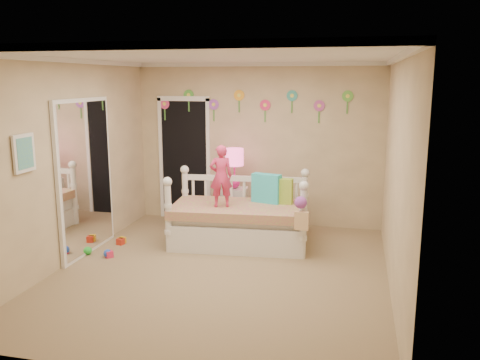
% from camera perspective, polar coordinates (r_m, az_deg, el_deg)
% --- Properties ---
extents(floor, '(4.00, 4.50, 0.01)m').
position_cam_1_polar(floor, '(6.22, -2.21, -10.57)').
color(floor, '#7F684C').
rests_on(floor, ground).
extents(ceiling, '(4.00, 4.50, 0.01)m').
position_cam_1_polar(ceiling, '(5.77, -2.41, 14.12)').
color(ceiling, white).
rests_on(ceiling, floor).
extents(back_wall, '(4.00, 0.01, 2.60)m').
position_cam_1_polar(back_wall, '(8.02, 2.02, 4.07)').
color(back_wall, tan).
rests_on(back_wall, floor).
extents(left_wall, '(0.01, 4.50, 2.60)m').
position_cam_1_polar(left_wall, '(6.67, -19.10, 1.93)').
color(left_wall, tan).
rests_on(left_wall, floor).
extents(right_wall, '(0.01, 4.50, 2.60)m').
position_cam_1_polar(right_wall, '(5.66, 17.58, 0.42)').
color(right_wall, tan).
rests_on(right_wall, floor).
extents(crown_molding, '(4.00, 4.50, 0.06)m').
position_cam_1_polar(crown_molding, '(5.77, -2.41, 13.82)').
color(crown_molding, white).
rests_on(crown_molding, ceiling).
extents(daybed, '(2.02, 1.20, 1.05)m').
position_cam_1_polar(daybed, '(7.07, -0.08, -3.34)').
color(daybed, white).
rests_on(daybed, floor).
extents(pillow_turquoise, '(0.44, 0.25, 0.42)m').
position_cam_1_polar(pillow_turquoise, '(7.15, 3.06, -0.96)').
color(pillow_turquoise, '#2AD5D5').
rests_on(pillow_turquoise, daybed).
extents(pillow_lime, '(0.39, 0.16, 0.36)m').
position_cam_1_polar(pillow_lime, '(7.12, 4.54, -1.26)').
color(pillow_lime, '#93B938').
rests_on(pillow_lime, daybed).
extents(child, '(0.37, 0.31, 0.87)m').
position_cam_1_polar(child, '(6.86, -2.21, 0.45)').
color(child, '#E03263').
rests_on(child, daybed).
extents(nightstand, '(0.42, 0.33, 0.66)m').
position_cam_1_polar(nightstand, '(7.85, -0.63, -3.30)').
color(nightstand, white).
rests_on(nightstand, floor).
extents(table_lamp, '(0.29, 0.29, 0.63)m').
position_cam_1_polar(table_lamp, '(7.69, -0.65, 2.09)').
color(table_lamp, '#E61E8A').
rests_on(table_lamp, nightstand).
extents(closet_doorway, '(0.90, 0.04, 2.07)m').
position_cam_1_polar(closet_doorway, '(8.38, -6.43, 2.50)').
color(closet_doorway, black).
rests_on(closet_doorway, back_wall).
extents(flower_decals, '(3.40, 0.02, 0.50)m').
position_cam_1_polar(flower_decals, '(7.97, 1.40, 8.65)').
color(flower_decals, '#B2668C').
rests_on(flower_decals, back_wall).
extents(mirror_closet, '(0.07, 1.30, 2.10)m').
position_cam_1_polar(mirror_closet, '(6.94, -17.37, 0.30)').
color(mirror_closet, white).
rests_on(mirror_closet, left_wall).
extents(wall_picture, '(0.05, 0.34, 0.42)m').
position_cam_1_polar(wall_picture, '(5.89, -23.66, 2.86)').
color(wall_picture, white).
rests_on(wall_picture, left_wall).
extents(hanging_bag, '(0.20, 0.16, 0.36)m').
position_cam_1_polar(hanging_bag, '(6.40, 6.96, -3.94)').
color(hanging_bag, beige).
rests_on(hanging_bag, daybed).
extents(toy_scatter, '(1.21, 1.50, 0.11)m').
position_cam_1_polar(toy_scatter, '(7.12, -15.30, -7.60)').
color(toy_scatter, '#996666').
rests_on(toy_scatter, floor).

